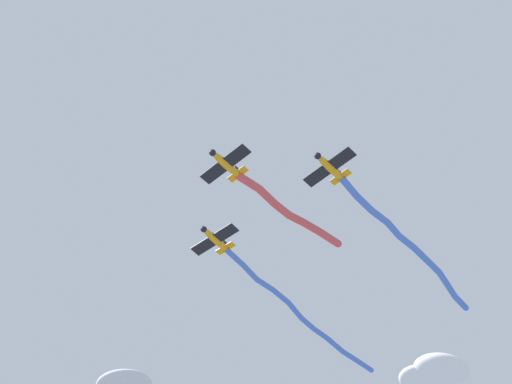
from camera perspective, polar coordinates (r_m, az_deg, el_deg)
airplane_lead at (r=74.40m, az=-2.52°, el=2.33°), size 6.32×4.92×1.60m
smoke_trail_lead at (r=79.45m, az=2.84°, el=-1.71°), size 8.92×14.76×2.49m
airplane_left_wing at (r=74.97m, az=6.04°, el=2.07°), size 6.31×4.91×1.60m
smoke_trail_left_wing at (r=85.16m, az=12.62°, el=-4.52°), size 11.76×26.90×2.48m
airplane_right_wing at (r=81.63m, az=-3.40°, el=-3.87°), size 6.40×4.95×1.60m
smoke_trail_right_wing at (r=90.03m, az=3.79°, el=-10.10°), size 13.17×26.12×2.02m
cloud_east at (r=110.74m, az=14.43°, el=-14.20°), size 13.28×11.15×3.74m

